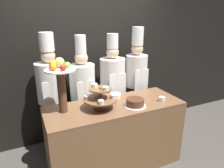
{
  "coord_description": "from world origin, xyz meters",
  "views": [
    {
      "loc": [
        -1.02,
        -1.78,
        1.99
      ],
      "look_at": [
        0.0,
        0.44,
        1.17
      ],
      "focal_mm": 32.0,
      "sensor_mm": 36.0,
      "label": 1
    }
  ],
  "objects_px": {
    "tiered_stand": "(100,97)",
    "chef_center_right": "(113,85)",
    "serving_bowl_far": "(116,96)",
    "chef_right": "(136,79)",
    "chef_center_left": "(83,91)",
    "fruit_pedestal": "(60,79)",
    "cup_white": "(162,99)",
    "cake_round": "(135,103)",
    "chef_left": "(52,93)"
  },
  "relations": [
    {
      "from": "chef_center_right",
      "to": "serving_bowl_far",
      "type": "bearing_deg",
      "value": -108.94
    },
    {
      "from": "chef_center_left",
      "to": "chef_right",
      "type": "height_order",
      "value": "chef_right"
    },
    {
      "from": "tiered_stand",
      "to": "fruit_pedestal",
      "type": "height_order",
      "value": "fruit_pedestal"
    },
    {
      "from": "cup_white",
      "to": "chef_right",
      "type": "xyz_separation_m",
      "value": [
        0.06,
        0.77,
        0.06
      ]
    },
    {
      "from": "tiered_stand",
      "to": "cake_round",
      "type": "relative_size",
      "value": 1.46
    },
    {
      "from": "fruit_pedestal",
      "to": "chef_left",
      "type": "bearing_deg",
      "value": 95.3
    },
    {
      "from": "cake_round",
      "to": "serving_bowl_far",
      "type": "xyz_separation_m",
      "value": [
        -0.1,
        0.35,
        -0.02
      ]
    },
    {
      "from": "tiered_stand",
      "to": "serving_bowl_far",
      "type": "relative_size",
      "value": 2.51
    },
    {
      "from": "tiered_stand",
      "to": "chef_left",
      "type": "bearing_deg",
      "value": 127.09
    },
    {
      "from": "tiered_stand",
      "to": "chef_center_right",
      "type": "bearing_deg",
      "value": 54.39
    },
    {
      "from": "tiered_stand",
      "to": "serving_bowl_far",
      "type": "xyz_separation_m",
      "value": [
        0.32,
        0.23,
        -0.12
      ]
    },
    {
      "from": "serving_bowl_far",
      "to": "chef_center_left",
      "type": "relative_size",
      "value": 0.09
    },
    {
      "from": "fruit_pedestal",
      "to": "chef_center_right",
      "type": "distance_m",
      "value": 1.1
    },
    {
      "from": "serving_bowl_far",
      "to": "chef_center_right",
      "type": "height_order",
      "value": "chef_center_right"
    },
    {
      "from": "serving_bowl_far",
      "to": "chef_center_right",
      "type": "bearing_deg",
      "value": 71.06
    },
    {
      "from": "serving_bowl_far",
      "to": "chef_center_left",
      "type": "xyz_separation_m",
      "value": [
        -0.35,
        0.41,
        -0.02
      ]
    },
    {
      "from": "cake_round",
      "to": "serving_bowl_far",
      "type": "height_order",
      "value": "serving_bowl_far"
    },
    {
      "from": "tiered_stand",
      "to": "chef_center_right",
      "type": "height_order",
      "value": "chef_center_right"
    },
    {
      "from": "chef_left",
      "to": "chef_center_left",
      "type": "bearing_deg",
      "value": -0.0
    },
    {
      "from": "serving_bowl_far",
      "to": "chef_center_left",
      "type": "bearing_deg",
      "value": 130.93
    },
    {
      "from": "serving_bowl_far",
      "to": "chef_right",
      "type": "xyz_separation_m",
      "value": [
        0.57,
        0.41,
        0.05
      ]
    },
    {
      "from": "chef_right",
      "to": "tiered_stand",
      "type": "bearing_deg",
      "value": -144.33
    },
    {
      "from": "cup_white",
      "to": "cake_round",
      "type": "bearing_deg",
      "value": 178.18
    },
    {
      "from": "chef_right",
      "to": "chef_left",
      "type": "bearing_deg",
      "value": -180.0
    },
    {
      "from": "serving_bowl_far",
      "to": "chef_left",
      "type": "xyz_separation_m",
      "value": [
        -0.8,
        0.41,
        0.03
      ]
    },
    {
      "from": "serving_bowl_far",
      "to": "chef_center_right",
      "type": "xyz_separation_m",
      "value": [
        0.14,
        0.41,
        0.01
      ]
    },
    {
      "from": "fruit_pedestal",
      "to": "chef_center_left",
      "type": "height_order",
      "value": "chef_center_left"
    },
    {
      "from": "chef_left",
      "to": "chef_center_right",
      "type": "relative_size",
      "value": 1.03
    },
    {
      "from": "fruit_pedestal",
      "to": "cake_round",
      "type": "distance_m",
      "value": 0.96
    },
    {
      "from": "cup_white",
      "to": "chef_center_left",
      "type": "height_order",
      "value": "chef_center_left"
    },
    {
      "from": "tiered_stand",
      "to": "chef_center_right",
      "type": "relative_size",
      "value": 0.23
    },
    {
      "from": "tiered_stand",
      "to": "chef_center_left",
      "type": "distance_m",
      "value": 0.66
    },
    {
      "from": "fruit_pedestal",
      "to": "serving_bowl_far",
      "type": "distance_m",
      "value": 0.85
    },
    {
      "from": "chef_center_right",
      "to": "chef_right",
      "type": "bearing_deg",
      "value": 0.01
    },
    {
      "from": "serving_bowl_far",
      "to": "cup_white",
      "type": "bearing_deg",
      "value": -35.53
    },
    {
      "from": "chef_center_right",
      "to": "chef_right",
      "type": "xyz_separation_m",
      "value": [
        0.43,
        0.0,
        0.05
      ]
    },
    {
      "from": "cake_round",
      "to": "cup_white",
      "type": "height_order",
      "value": "cake_round"
    },
    {
      "from": "cup_white",
      "to": "serving_bowl_far",
      "type": "relative_size",
      "value": 0.49
    },
    {
      "from": "fruit_pedestal",
      "to": "chef_center_left",
      "type": "bearing_deg",
      "value": 52.55
    },
    {
      "from": "chef_center_left",
      "to": "chef_right",
      "type": "relative_size",
      "value": 0.95
    },
    {
      "from": "cake_round",
      "to": "chef_center_right",
      "type": "xyz_separation_m",
      "value": [
        0.04,
        0.76,
        -0.01
      ]
    },
    {
      "from": "tiered_stand",
      "to": "cup_white",
      "type": "xyz_separation_m",
      "value": [
        0.83,
        -0.13,
        -0.12
      ]
    },
    {
      "from": "cake_round",
      "to": "chef_left",
      "type": "distance_m",
      "value": 1.18
    },
    {
      "from": "serving_bowl_far",
      "to": "tiered_stand",
      "type": "bearing_deg",
      "value": -143.76
    },
    {
      "from": "tiered_stand",
      "to": "chef_left",
      "type": "distance_m",
      "value": 0.81
    },
    {
      "from": "fruit_pedestal",
      "to": "cup_white",
      "type": "xyz_separation_m",
      "value": [
        1.26,
        -0.25,
        -0.38
      ]
    },
    {
      "from": "serving_bowl_far",
      "to": "cake_round",
      "type": "bearing_deg",
      "value": -73.78
    },
    {
      "from": "chef_right",
      "to": "fruit_pedestal",
      "type": "bearing_deg",
      "value": -158.42
    },
    {
      "from": "cake_round",
      "to": "serving_bowl_far",
      "type": "relative_size",
      "value": 1.72
    },
    {
      "from": "chef_left",
      "to": "chef_center_right",
      "type": "distance_m",
      "value": 0.94
    }
  ]
}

